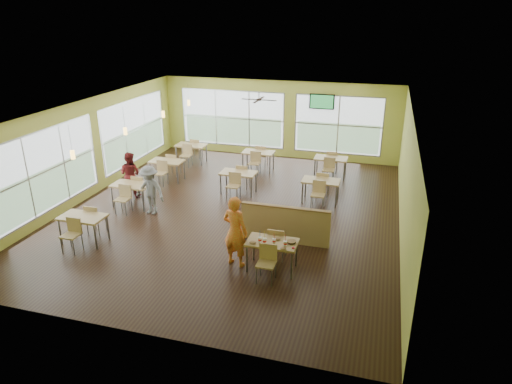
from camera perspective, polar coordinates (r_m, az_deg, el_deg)
room at (r=13.70m, az=-3.02°, el=3.74°), size 12.00×12.04×3.20m
window_bays at (r=17.42m, az=-8.06°, el=7.07°), size 9.24×10.24×2.38m
main_table at (r=10.90m, az=2.02°, el=-6.74°), size 1.22×1.52×0.87m
half_wall_divider at (r=12.21m, az=3.66°, el=-4.05°), size 2.40×0.14×1.04m
dining_tables at (r=15.87m, az=-4.56°, el=2.57°), size 6.92×8.72×0.87m
pendant_lights at (r=15.35m, az=-13.77°, el=8.44°), size 0.11×7.31×0.86m
ceiling_fan at (r=16.15m, az=0.37°, el=11.48°), size 1.25×1.25×0.29m
tv_backwall at (r=18.68m, az=8.24°, el=11.12°), size 1.00×0.07×0.60m
man_plaid at (r=10.99m, az=-2.60°, el=-4.93°), size 0.74×0.58×1.80m
patron_maroon at (r=15.78m, az=-15.45°, el=2.19°), size 0.77×0.62×1.51m
patron_grey at (r=14.18m, az=-13.14°, el=0.24°), size 1.07×0.72×1.53m
cup_blue at (r=10.78m, az=0.49°, el=-5.95°), size 0.09×0.09×0.34m
cup_yellow at (r=10.71m, az=1.08°, el=-6.11°), size 0.10×0.10×0.37m
cup_red_near at (r=10.74m, az=2.27°, el=-6.11°), size 0.09×0.09×0.31m
cup_red_far at (r=10.64m, az=3.67°, el=-6.42°), size 0.09×0.09×0.32m
food_basket at (r=10.79m, az=4.45°, el=-6.23°), size 0.23×0.23×0.05m
ketchup_cup at (r=10.57m, az=4.68°, el=-6.97°), size 0.06×0.06×0.03m
wrapper_left at (r=10.75m, az=-0.41°, el=-6.33°), size 0.20×0.19×0.04m
wrapper_mid at (r=10.93m, az=2.60°, el=-5.83°), size 0.19×0.17×0.05m
wrapper_right at (r=10.51m, az=3.42°, el=-7.07°), size 0.15×0.14×0.04m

